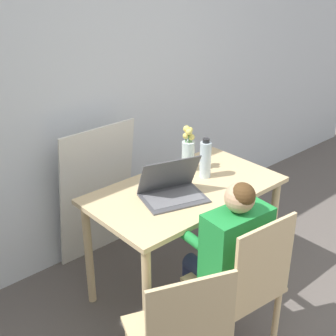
{
  "coord_description": "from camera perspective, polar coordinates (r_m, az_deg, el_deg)",
  "views": [
    {
      "loc": [
        -1.73,
        -0.37,
        2.06
      ],
      "look_at": [
        -0.14,
        1.42,
        0.92
      ],
      "focal_mm": 50.0,
      "sensor_mm": 36.0,
      "label": 1
    }
  ],
  "objects": [
    {
      "name": "laptop",
      "position": [
        2.7,
        0.45,
        -2.49
      ],
      "size": [
        0.42,
        0.36,
        0.24
      ],
      "rotation": [
        0.0,
        0.0,
        -0.3
      ],
      "color": "#4C4C51",
      "rests_on": "dining_table"
    },
    {
      "name": "flower_vase",
      "position": [
        3.01,
        2.48,
        2.08
      ],
      "size": [
        0.08,
        0.08,
        0.3
      ],
      "color": "silver",
      "rests_on": "dining_table"
    },
    {
      "name": "person_seated",
      "position": [
        2.47,
        7.44,
        -9.69
      ],
      "size": [
        0.39,
        0.45,
        1.05
      ],
      "rotation": [
        0.0,
        0.0,
        3.05
      ],
      "color": "#1E8438",
      "rests_on": "ground_plane"
    },
    {
      "name": "chair_occupied",
      "position": [
        2.51,
        9.12,
        -14.15
      ],
      "size": [
        0.44,
        0.44,
        0.91
      ],
      "rotation": [
        0.0,
        0.0,
        3.05
      ],
      "color": "#D6B784",
      "rests_on": "ground_plane"
    },
    {
      "name": "dining_table",
      "position": [
        2.88,
        2.13,
        -4.19
      ],
      "size": [
        1.18,
        0.66,
        0.74
      ],
      "color": "#D6B784",
      "rests_on": "ground_plane"
    },
    {
      "name": "cardboard_panel",
      "position": [
        3.29,
        -8.65,
        -3.08
      ],
      "size": [
        0.57,
        0.16,
        1.01
      ],
      "color": "silver",
      "rests_on": "ground_plane"
    },
    {
      "name": "wall_back",
      "position": [
        3.22,
        -7.7,
        10.7
      ],
      "size": [
        6.4,
        0.05,
        2.5
      ],
      "color": "silver",
      "rests_on": "ground_plane"
    },
    {
      "name": "water_bottle",
      "position": [
        2.92,
        4.58,
        1.09
      ],
      "size": [
        0.07,
        0.07,
        0.26
      ],
      "color": "silver",
      "rests_on": "dining_table"
    }
  ]
}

